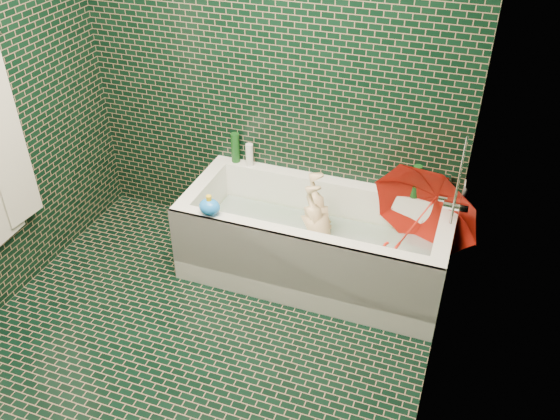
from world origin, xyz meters
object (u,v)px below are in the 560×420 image
(bath_toy, at_px, (209,207))
(umbrella, at_px, (416,222))
(bathtub, at_px, (314,249))
(rubber_duck, at_px, (428,192))
(child, at_px, (322,238))

(bath_toy, bearing_deg, umbrella, 35.39)
(bathtub, relative_size, rubber_duck, 13.19)
(bathtub, distance_m, bath_toy, 0.77)
(child, distance_m, rubber_duck, 0.74)
(bath_toy, bearing_deg, rubber_duck, 47.06)
(rubber_duck, distance_m, bath_toy, 1.38)
(bathtub, relative_size, child, 1.99)
(child, height_order, rubber_duck, rubber_duck)
(umbrella, height_order, bath_toy, umbrella)
(bathtub, relative_size, bath_toy, 10.48)
(child, relative_size, bath_toy, 5.26)
(rubber_duck, bearing_deg, bathtub, -135.30)
(child, bearing_deg, umbrella, 86.72)
(bathtub, bearing_deg, bath_toy, -152.08)
(rubber_duck, bearing_deg, bath_toy, -135.11)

